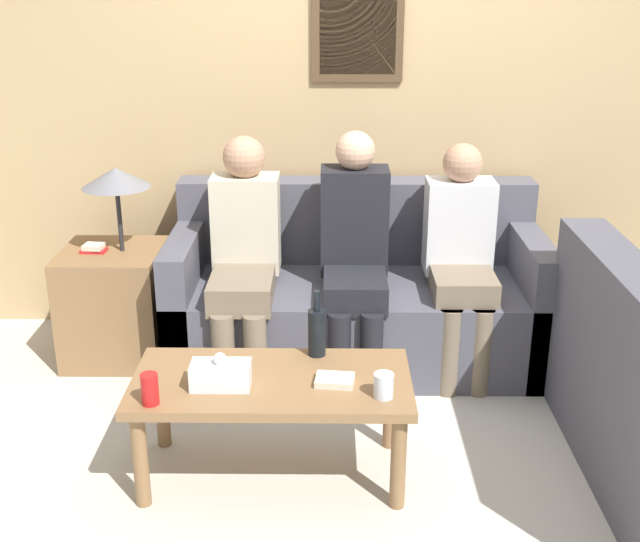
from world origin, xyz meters
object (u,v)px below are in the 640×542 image
at_px(person_left, 244,250).
at_px(person_right, 461,252).
at_px(person_middle, 355,248).
at_px(drinking_glass, 384,385).
at_px(wine_bottle, 317,331).
at_px(couch_main, 356,299).
at_px(coffee_table, 272,392).

xyz_separation_m(person_left, person_right, (1.09, 0.02, -0.01)).
bearing_deg(person_middle, person_left, 179.81).
distance_m(drinking_glass, person_right, 1.22).
height_order(wine_bottle, person_left, person_left).
xyz_separation_m(drinking_glass, person_middle, (-0.08, 1.11, 0.17)).
relative_size(couch_main, drinking_glass, 20.05).
bearing_deg(wine_bottle, person_right, 47.39).
xyz_separation_m(wine_bottle, person_middle, (0.18, 0.75, 0.11)).
bearing_deg(person_left, drinking_glass, -60.31).
height_order(coffee_table, wine_bottle, wine_bottle).
bearing_deg(person_middle, coffee_table, -110.13).
bearing_deg(person_middle, wine_bottle, -103.25).
height_order(wine_bottle, person_right, person_right).
relative_size(drinking_glass, person_right, 0.08).
bearing_deg(wine_bottle, person_left, 116.43).
distance_m(coffee_table, person_middle, 1.07).
relative_size(drinking_glass, person_left, 0.08).
distance_m(person_left, person_middle, 0.55).
relative_size(person_left, person_right, 1.03).
height_order(person_middle, person_right, person_middle).
relative_size(coffee_table, person_middle, 0.91).
relative_size(person_middle, person_right, 1.05).
bearing_deg(person_left, coffee_table, -78.41).
relative_size(couch_main, person_right, 1.66).
xyz_separation_m(couch_main, drinking_glass, (0.06, -1.27, 0.17)).
height_order(couch_main, drinking_glass, couch_main).
relative_size(coffee_table, drinking_glass, 11.55).
xyz_separation_m(couch_main, person_left, (-0.57, -0.16, 0.33)).
height_order(coffee_table, person_left, person_left).
xyz_separation_m(couch_main, wine_bottle, (-0.20, -0.92, 0.24)).
xyz_separation_m(coffee_table, person_right, (0.89, 0.99, 0.26)).
height_order(drinking_glass, person_middle, person_middle).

